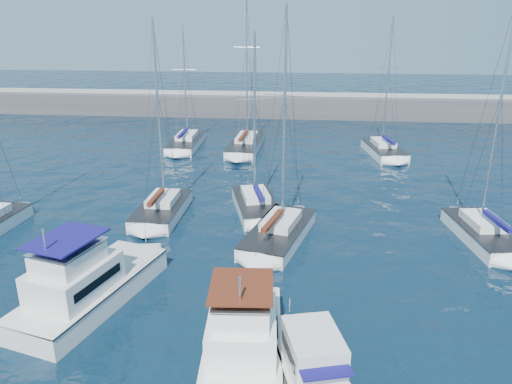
# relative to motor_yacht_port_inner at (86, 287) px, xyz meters

# --- Properties ---
(ground) EXTENTS (220.00, 220.00, 0.00)m
(ground) POSITION_rel_motor_yacht_port_inner_xyz_m (5.71, 0.89, -1.13)
(ground) COLOR black
(ground) RESTS_ON ground
(breakwater) EXTENTS (160.00, 6.00, 4.45)m
(breakwater) POSITION_rel_motor_yacht_port_inner_xyz_m (5.71, 52.89, -0.08)
(breakwater) COLOR #424244
(breakwater) RESTS_ON ground
(motor_yacht_port_inner) EXTENTS (5.88, 10.01, 4.69)m
(motor_yacht_port_inner) POSITION_rel_motor_yacht_port_inner_xyz_m (0.00, 0.00, 0.00)
(motor_yacht_port_inner) COLOR silver
(motor_yacht_port_inner) RESTS_ON ground
(motor_yacht_stbd_inner) EXTENTS (3.88, 8.10, 4.69)m
(motor_yacht_stbd_inner) POSITION_rel_motor_yacht_port_inner_xyz_m (8.65, -3.69, -0.00)
(motor_yacht_stbd_inner) COLOR white
(motor_yacht_stbd_inner) RESTS_ON ground
(motor_yacht_stbd_outer) EXTENTS (3.88, 6.39, 3.20)m
(motor_yacht_stbd_outer) POSITION_rel_motor_yacht_port_inner_xyz_m (11.49, -4.78, -0.19)
(motor_yacht_stbd_outer) COLOR silver
(motor_yacht_stbd_outer) RESTS_ON ground
(sailboat_mid_b) EXTENTS (3.18, 7.23, 14.57)m
(sailboat_mid_b) POSITION_rel_motor_yacht_port_inner_xyz_m (0.55, 12.44, -0.60)
(sailboat_mid_b) COLOR silver
(sailboat_mid_b) RESTS_ON ground
(sailboat_mid_c) EXTENTS (4.69, 7.65, 13.65)m
(sailboat_mid_c) POSITION_rel_motor_yacht_port_inner_xyz_m (7.53, 13.98, -0.61)
(sailboat_mid_c) COLOR white
(sailboat_mid_c) RESTS_ON ground
(sailboat_mid_d) EXTENTS (5.12, 8.65, 15.41)m
(sailboat_mid_d) POSITION_rel_motor_yacht_port_inner_xyz_m (9.54, 9.03, -0.61)
(sailboat_mid_d) COLOR silver
(sailboat_mid_d) RESTS_ON ground
(sailboat_mid_e) EXTENTS (4.07, 7.79, 15.84)m
(sailboat_mid_e) POSITION_rel_motor_yacht_port_inner_xyz_m (23.32, 10.26, -0.59)
(sailboat_mid_e) COLOR white
(sailboat_mid_e) RESTS_ON ground
(sailboat_back_a) EXTENTS (3.17, 8.81, 13.72)m
(sailboat_back_a) POSITION_rel_motor_yacht_port_inner_xyz_m (-2.34, 33.01, -0.63)
(sailboat_back_a) COLOR white
(sailboat_back_a) RESTS_ON ground
(sailboat_back_b) EXTENTS (3.59, 10.07, 17.80)m
(sailboat_back_b) POSITION_rel_motor_yacht_port_inner_xyz_m (4.59, 32.66, -0.60)
(sailboat_back_b) COLOR silver
(sailboat_back_b) RESTS_ON ground
(sailboat_back_c) EXTENTS (4.27, 7.99, 14.61)m
(sailboat_back_c) POSITION_rel_motor_yacht_port_inner_xyz_m (19.74, 31.72, -0.61)
(sailboat_back_c) COLOR white
(sailboat_back_c) RESTS_ON ground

